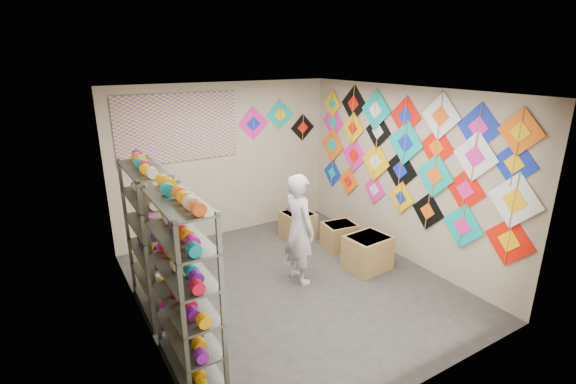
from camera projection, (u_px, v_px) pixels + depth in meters
ground at (293, 285)px, 5.94m from camera, size 4.50×4.50×0.00m
room_walls at (293, 174)px, 5.43m from camera, size 4.50×4.50×4.50m
shelf_rack_front at (185, 288)px, 4.08m from camera, size 0.40×1.10×1.90m
shelf_rack_back at (151, 240)px, 5.13m from camera, size 0.40×1.10×1.90m
string_spools at (165, 254)px, 4.57m from camera, size 0.12×2.36×0.12m
kite_wall_display at (407, 156)px, 6.33m from camera, size 0.06×4.29×2.07m
back_wall_kites at (277, 122)px, 7.65m from camera, size 1.62×0.02×0.83m
poster at (179, 128)px, 6.73m from camera, size 2.00×0.01×1.10m
shopkeeper at (299, 229)px, 5.85m from camera, size 0.63×0.46×1.60m
carton_a at (368, 252)px, 6.34m from camera, size 0.67×0.57×0.52m
carton_b at (340, 236)px, 7.05m from camera, size 0.58×0.50×0.43m
carton_c at (298, 225)px, 7.43m from camera, size 0.52×0.57×0.47m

